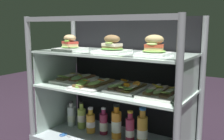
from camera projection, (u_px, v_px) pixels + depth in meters
case_frame at (121, 74)px, 1.88m from camera, size 1.13×0.52×0.90m
riser_lower_tier at (112, 115)px, 1.83m from camera, size 1.05×0.45×0.37m
shelf_lower_glass at (112, 88)px, 1.80m from camera, size 1.07×0.47×0.01m
riser_upper_tier at (112, 71)px, 1.78m from camera, size 1.05×0.45×0.23m
shelf_upper_glass at (112, 53)px, 1.76m from camera, size 1.07×0.47×0.01m
plated_roll_sandwich_near_left_corner at (70, 45)px, 1.87m from camera, size 0.19×0.19×0.11m
plated_roll_sandwich_near_right_corner at (112, 46)px, 1.75m from camera, size 0.21×0.21×0.12m
plated_roll_sandwich_far_right at (154, 48)px, 1.57m from camera, size 0.19×0.19×0.12m
open_sandwich_tray_near_left_corner at (75, 78)px, 2.01m from camera, size 0.22×0.34×0.06m
open_sandwich_tray_center at (94, 84)px, 1.83m from camera, size 0.22×0.34×0.06m
open_sandwich_tray_far_left at (128, 87)px, 1.73m from camera, size 0.22×0.34×0.06m
open_sandwich_tray_mid_left at (162, 92)px, 1.60m from camera, size 0.22×0.34×0.07m
juice_bottle_front_left_end at (71, 116)px, 2.12m from camera, size 0.06×0.06×0.20m
juice_bottle_front_middle at (82, 118)px, 2.06m from camera, size 0.07×0.07×0.22m
juice_bottle_front_fourth at (91, 123)px, 1.97m from camera, size 0.07×0.07×0.20m
juice_bottle_front_second at (104, 124)px, 1.95m from camera, size 0.06×0.06×0.20m
juice_bottle_back_left at (116, 124)px, 1.87m from camera, size 0.07×0.07×0.25m
juice_bottle_near_post at (130, 129)px, 1.82m from camera, size 0.06×0.06×0.22m
juice_bottle_back_center at (142, 130)px, 1.77m from camera, size 0.07×0.07×0.26m
kitchen_scissors at (66, 136)px, 1.92m from camera, size 0.19×0.07×0.01m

